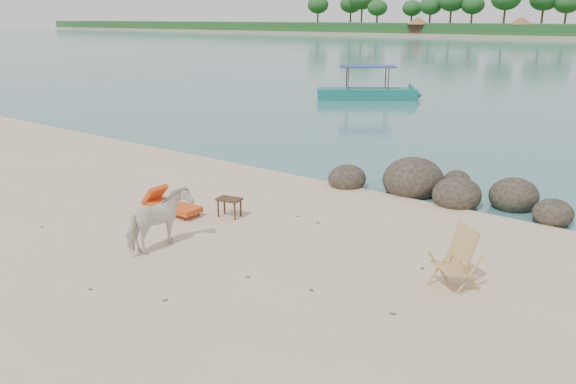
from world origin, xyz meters
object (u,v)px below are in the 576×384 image
lounge_chair (175,205)px  boat_near (367,71)px  cow (159,222)px  boulders (438,187)px  side_table (230,209)px  deck_chair (455,262)px

lounge_chair → boat_near: (-6.34, 20.81, 1.32)m
cow → lounge_chair: bearing=-52.4°
boulders → cow: cow is taller
side_table → deck_chair: (5.68, -0.37, 0.29)m
cow → boat_near: bearing=-73.7°
lounge_chair → boat_near: 21.79m
boulders → boat_near: 18.92m
boulders → side_table: bearing=-124.8°
cow → boat_near: size_ratio=0.23×
deck_chair → lounge_chair: bearing=-142.6°
boat_near → deck_chair: bearing=-92.2°
lounge_chair → cow: bearing=-51.4°
lounge_chair → deck_chair: bearing=0.6°
boulders → boat_near: bearing=125.0°
boulders → boat_near: size_ratio=0.99×
cow → side_table: (-0.19, 2.30, -0.39)m
cow → boat_near: boat_near is taller
lounge_chair → boulders: bearing=48.3°
lounge_chair → deck_chair: 6.90m
cow → side_table: bearing=-88.0°
cow → deck_chair: (5.49, 1.93, -0.10)m
side_table → deck_chair: size_ratio=0.55×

